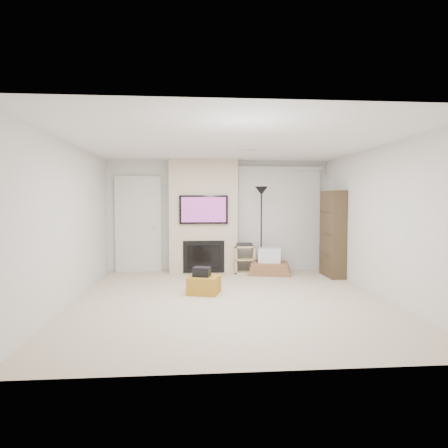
{
  "coord_description": "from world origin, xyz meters",
  "views": [
    {
      "loc": [
        -0.63,
        -6.33,
        1.59
      ],
      "look_at": [
        0.0,
        1.2,
        1.15
      ],
      "focal_mm": 32.0,
      "sensor_mm": 36.0,
      "label": 1
    }
  ],
  "objects": [
    {
      "name": "bookshelf",
      "position": [
        2.34,
        1.78,
        0.9
      ],
      "size": [
        0.3,
        0.8,
        1.8
      ],
      "color": "#3A2C1B",
      "rests_on": "floor"
    },
    {
      "name": "floor_lamp",
      "position": [
        0.9,
        2.25,
        1.5
      ],
      "size": [
        0.28,
        0.28,
        1.9
      ],
      "color": "black",
      "rests_on": "floor"
    },
    {
      "name": "wall_front",
      "position": [
        0.0,
        -2.75,
        1.25
      ],
      "size": [
        5.0,
        0.0,
        2.5
      ],
      "primitive_type": "cube",
      "rotation": [
        1.57,
        0.0,
        0.0
      ],
      "color": "silver",
      "rests_on": "ground"
    },
    {
      "name": "wall_back",
      "position": [
        0.0,
        2.75,
        1.25
      ],
      "size": [
        5.0,
        0.0,
        2.5
      ],
      "primitive_type": "cube",
      "rotation": [
        1.57,
        0.0,
        0.0
      ],
      "color": "silver",
      "rests_on": "ground"
    },
    {
      "name": "floor",
      "position": [
        0.0,
        0.0,
        0.0
      ],
      "size": [
        5.0,
        5.5,
        0.0
      ],
      "primitive_type": "cube",
      "color": "beige",
      "rests_on": "ground"
    },
    {
      "name": "vertical_blinds",
      "position": [
        1.4,
        2.7,
        1.27
      ],
      "size": [
        1.98,
        0.1,
        2.37
      ],
      "color": "silver",
      "rests_on": "floor"
    },
    {
      "name": "av_stand",
      "position": [
        0.54,
        2.36,
        0.35
      ],
      "size": [
        0.45,
        0.38,
        0.66
      ],
      "color": "beige",
      "rests_on": "floor"
    },
    {
      "name": "ceiling",
      "position": [
        0.0,
        0.0,
        2.5
      ],
      "size": [
        5.0,
        5.5,
        0.0
      ],
      "primitive_type": "cube",
      "color": "white",
      "rests_on": "wall_back"
    },
    {
      "name": "hvac_vent",
      "position": [
        0.4,
        0.8,
        2.5
      ],
      "size": [
        0.35,
        0.18,
        0.01
      ],
      "primitive_type": "cube",
      "color": "silver",
      "rests_on": "ceiling"
    },
    {
      "name": "wall_left",
      "position": [
        -2.5,
        0.0,
        1.25
      ],
      "size": [
        0.0,
        5.5,
        2.5
      ],
      "primitive_type": "cube",
      "rotation": [
        1.57,
        0.0,
        1.57
      ],
      "color": "silver",
      "rests_on": "ground"
    },
    {
      "name": "ottoman",
      "position": [
        -0.41,
        0.45,
        0.15
      ],
      "size": [
        0.62,
        0.62,
        0.3
      ],
      "primitive_type": "cube",
      "rotation": [
        0.0,
        0.0,
        -0.28
      ],
      "color": "#A87921",
      "rests_on": "floor"
    },
    {
      "name": "wall_right",
      "position": [
        2.5,
        0.0,
        1.25
      ],
      "size": [
        0.0,
        5.5,
        2.5
      ],
      "primitive_type": "cube",
      "rotation": [
        1.57,
        0.0,
        1.57
      ],
      "color": "silver",
      "rests_on": "ground"
    },
    {
      "name": "black_bag",
      "position": [
        -0.45,
        0.41,
        0.38
      ],
      "size": [
        0.33,
        0.29,
        0.16
      ],
      "primitive_type": "cube",
      "rotation": [
        0.0,
        0.0,
        -0.28
      ],
      "color": "black",
      "rests_on": "ottoman"
    },
    {
      "name": "fireplace_wall",
      "position": [
        -0.35,
        2.54,
        1.24
      ],
      "size": [
        1.5,
        0.47,
        2.5
      ],
      "color": "beige",
      "rests_on": "floor"
    },
    {
      "name": "box_stack",
      "position": [
        1.07,
        2.14,
        0.22
      ],
      "size": [
        0.99,
        0.84,
        0.58
      ],
      "color": "#8B5E3D",
      "rests_on": "floor"
    },
    {
      "name": "entry_door",
      "position": [
        -1.8,
        2.71,
        1.05
      ],
      "size": [
        1.02,
        0.11,
        2.14
      ],
      "color": "silver",
      "rests_on": "floor"
    }
  ]
}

